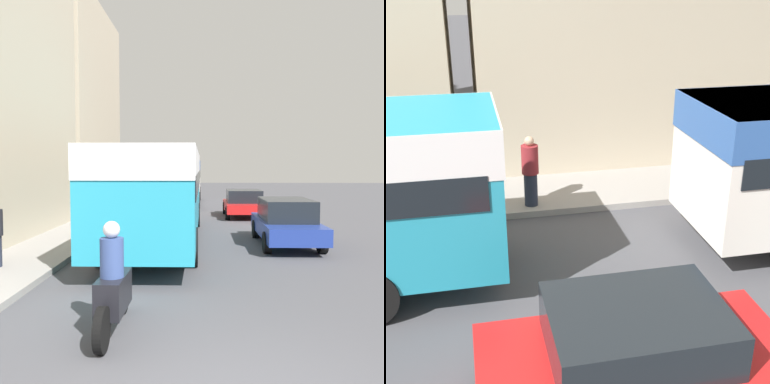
# 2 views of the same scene
# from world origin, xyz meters

# --- Properties ---
(car_crossing) EXTENTS (1.95, 3.95, 1.36)m
(car_crossing) POSITION_xyz_m (1.59, 17.31, 0.72)
(car_crossing) COLOR red
(car_crossing) RESTS_ON ground_plane
(pedestrian_walking_away) EXTENTS (0.38, 0.38, 1.61)m
(pedestrian_walking_away) POSITION_xyz_m (-4.37, 16.78, 0.97)
(pedestrian_walking_away) COLOR #232838
(pedestrian_walking_away) RESTS_ON sidewalk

